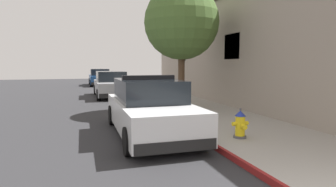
{
  "coord_description": "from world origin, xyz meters",
  "views": [
    {
      "loc": [
        -3.0,
        -1.78,
        1.98
      ],
      "look_at": [
        -0.19,
        7.49,
        1.0
      ],
      "focal_mm": 30.69,
      "sensor_mm": 36.0,
      "label": 1
    }
  ],
  "objects_px": {
    "parked_car_silver_ahead": "(111,85)",
    "fire_hydrant": "(240,124)",
    "street_tree": "(182,23)",
    "police_cruiser": "(149,109)",
    "parked_car_dark_far": "(100,78)"
  },
  "relations": [
    {
      "from": "parked_car_silver_ahead",
      "to": "fire_hydrant",
      "type": "distance_m",
      "value": 11.79
    },
    {
      "from": "parked_car_silver_ahead",
      "to": "street_tree",
      "type": "relative_size",
      "value": 0.93
    },
    {
      "from": "police_cruiser",
      "to": "street_tree",
      "type": "relative_size",
      "value": 0.93
    },
    {
      "from": "police_cruiser",
      "to": "parked_car_dark_far",
      "type": "xyz_separation_m",
      "value": [
        -0.12,
        20.31,
        -0.0
      ]
    },
    {
      "from": "parked_car_dark_far",
      "to": "fire_hydrant",
      "type": "relative_size",
      "value": 6.37
    },
    {
      "from": "fire_hydrant",
      "to": "street_tree",
      "type": "height_order",
      "value": "street_tree"
    },
    {
      "from": "parked_car_dark_far",
      "to": "street_tree",
      "type": "height_order",
      "value": "street_tree"
    },
    {
      "from": "fire_hydrant",
      "to": "parked_car_silver_ahead",
      "type": "bearing_deg",
      "value": 100.05
    },
    {
      "from": "fire_hydrant",
      "to": "street_tree",
      "type": "bearing_deg",
      "value": 86.92
    },
    {
      "from": "parked_car_dark_far",
      "to": "street_tree",
      "type": "relative_size",
      "value": 0.93
    },
    {
      "from": "parked_car_dark_far",
      "to": "street_tree",
      "type": "xyz_separation_m",
      "value": [
        2.4,
        -16.58,
        2.99
      ]
    },
    {
      "from": "parked_car_silver_ahead",
      "to": "parked_car_dark_far",
      "type": "height_order",
      "value": "same"
    },
    {
      "from": "parked_car_dark_far",
      "to": "parked_car_silver_ahead",
      "type": "bearing_deg",
      "value": -89.67
    },
    {
      "from": "parked_car_dark_far",
      "to": "street_tree",
      "type": "bearing_deg",
      "value": -81.77
    },
    {
      "from": "parked_car_dark_far",
      "to": "fire_hydrant",
      "type": "bearing_deg",
      "value": -84.47
    }
  ]
}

